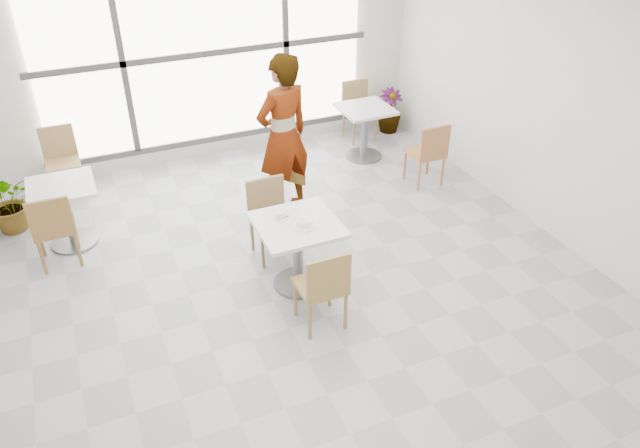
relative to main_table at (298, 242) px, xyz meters
name	(u,v)px	position (x,y,z in m)	size (l,w,h in m)	color
floor	(308,292)	(0.04, -0.16, -0.52)	(7.00, 7.00, 0.00)	#9E9EA5
wall_back	(206,52)	(0.04, 3.34, 0.98)	(6.00, 6.00, 0.00)	silver
wall_right	(569,109)	(3.04, -0.16, 0.98)	(7.00, 7.00, 0.00)	silver
window	(207,53)	(0.04, 3.27, 0.98)	(4.60, 0.07, 2.52)	white
main_table	(298,242)	(0.00, 0.00, 0.00)	(0.80, 0.80, 0.75)	silver
chair_near	(324,285)	(-0.03, -0.70, -0.02)	(0.42, 0.42, 0.87)	olive
chair_far	(269,213)	(-0.06, 0.68, -0.02)	(0.42, 0.42, 0.87)	olive
oatmeal_bowl	(304,223)	(0.04, -0.08, 0.27)	(0.21, 0.21, 0.10)	white
coffee_cup	(280,216)	(-0.12, 0.15, 0.26)	(0.16, 0.13, 0.07)	silver
person	(283,137)	(0.41, 1.46, 0.46)	(0.72, 0.47, 1.97)	black
bg_table_left	(66,206)	(-2.07, 1.73, -0.04)	(0.70, 0.70, 0.75)	silver
bg_table_right	(365,125)	(1.97, 2.38, -0.04)	(0.70, 0.70, 0.75)	silver
bg_chair_left_near	(53,226)	(-2.21, 1.33, -0.02)	(0.42, 0.42, 0.87)	brown
bg_chair_left_far	(61,156)	(-2.02, 3.04, -0.02)	(0.42, 0.42, 0.87)	#9F7B4F
bg_chair_right_near	(429,151)	(2.34, 1.30, -0.02)	(0.42, 0.42, 0.87)	#A16238
bg_chair_right_far	(357,106)	(2.18, 3.05, -0.02)	(0.42, 0.42, 0.87)	olive
plant_left	(10,202)	(-2.66, 2.32, -0.17)	(0.64, 0.55, 0.71)	#478649
plant_right	(390,111)	(2.74, 3.04, -0.19)	(0.38, 0.38, 0.67)	#4D7536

